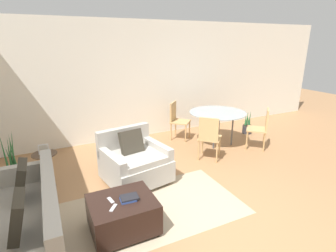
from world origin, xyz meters
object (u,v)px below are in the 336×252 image
at_px(tv_remote_secondary, 113,208).
at_px(armchair, 134,162).
at_px(side_table, 46,164).
at_px(dining_table, 217,115).
at_px(tv_remote_primary, 111,200).
at_px(dining_chair_far_left, 177,118).
at_px(dining_chair_near_left, 209,135).
at_px(picture_frame, 44,149).
at_px(couch, 21,231).
at_px(book_stack, 129,198).
at_px(potted_plant_small, 247,127).
at_px(potted_plant, 16,178).
at_px(dining_chair_near_right, 261,126).
at_px(ottoman, 123,214).

bearing_deg(tv_remote_secondary, armchair, 61.23).
relative_size(side_table, dining_table, 0.46).
relative_size(tv_remote_primary, dining_chair_far_left, 0.16).
height_order(dining_chair_near_left, dining_chair_far_left, same).
bearing_deg(dining_chair_far_left, picture_frame, -159.62).
bearing_deg(picture_frame, tv_remote_primary, -65.44).
bearing_deg(tv_remote_secondary, tv_remote_primary, 86.37).
bearing_deg(couch, dining_chair_near_left, 19.44).
height_order(couch, tv_remote_secondary, couch).
xyz_separation_m(book_stack, dining_chair_far_left, (2.06, 2.64, 0.06)).
relative_size(book_stack, potted_plant_small, 0.38).
height_order(armchair, dining_chair_near_left, dining_chair_near_left).
relative_size(book_stack, side_table, 0.39).
bearing_deg(tv_remote_secondary, dining_table, 34.83).
distance_m(tv_remote_primary, potted_plant, 1.91).
relative_size(armchair, book_stack, 4.84).
bearing_deg(picture_frame, armchair, -17.30).
relative_size(dining_table, dining_chair_near_right, 1.42).
height_order(picture_frame, dining_chair_near_left, dining_chair_near_left).
height_order(side_table, picture_frame, picture_frame).
bearing_deg(ottoman, dining_chair_far_left, 50.81).
bearing_deg(ottoman, dining_chair_near_left, 30.59).
bearing_deg(dining_chair_far_left, armchair, -136.69).
xyz_separation_m(ottoman, potted_plant, (-1.25, 1.59, 0.00)).
xyz_separation_m(potted_plant, side_table, (0.45, -0.06, 0.17)).
bearing_deg(dining_table, ottoman, -145.41).
height_order(ottoman, dining_chair_far_left, dining_chair_far_left).
relative_size(potted_plant, dining_table, 0.80).
bearing_deg(ottoman, potted_plant_small, 28.69).
bearing_deg(dining_chair_far_left, ottoman, -129.19).
bearing_deg(couch, potted_plant_small, 22.00).
bearing_deg(potted_plant_small, dining_chair_near_left, -153.64).
distance_m(ottoman, dining_table, 3.44).
distance_m(armchair, dining_chair_far_left, 2.20).
height_order(armchair, potted_plant_small, armchair).
xyz_separation_m(couch, tv_remote_primary, (0.99, -0.06, 0.14)).
distance_m(tv_remote_secondary, dining_chair_far_left, 3.55).
distance_m(dining_table, dining_chair_far_left, 0.97).
height_order(potted_plant, dining_chair_near_right, potted_plant).
bearing_deg(ottoman, side_table, 117.64).
distance_m(potted_plant, side_table, 0.49).
bearing_deg(potted_plant_small, side_table, -172.42).
bearing_deg(ottoman, picture_frame, 117.64).
relative_size(picture_frame, potted_plant_small, 0.25).
height_order(book_stack, dining_chair_far_left, dining_chair_far_left).
bearing_deg(couch, potted_plant, 95.26).
xyz_separation_m(potted_plant, dining_chair_far_left, (3.38, 1.03, 0.28)).
distance_m(tv_remote_primary, dining_table, 3.50).
bearing_deg(couch, dining_chair_far_left, 37.61).
bearing_deg(book_stack, dining_chair_near_left, 32.11).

